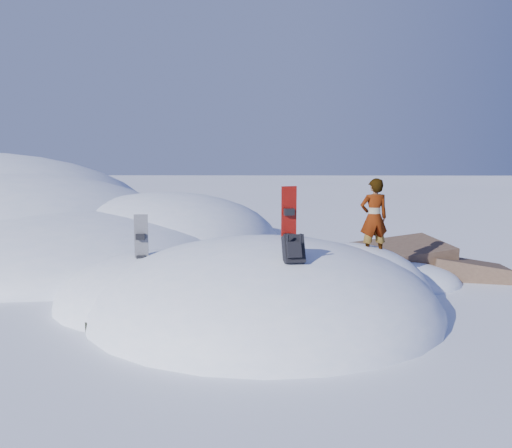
{
  "coord_description": "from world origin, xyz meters",
  "views": [
    {
      "loc": [
        0.02,
        -9.61,
        3.17
      ],
      "look_at": [
        -0.17,
        0.3,
        1.74
      ],
      "focal_mm": 35.0,
      "sensor_mm": 36.0,
      "label": 1
    }
  ],
  "objects_px": {
    "snowboard_red": "(289,227)",
    "snowboard_dark": "(141,250)",
    "backpack": "(294,249)",
    "person": "(374,218)"
  },
  "relations": [
    {
      "from": "snowboard_dark",
      "to": "backpack",
      "type": "bearing_deg",
      "value": -33.05
    },
    {
      "from": "person",
      "to": "backpack",
      "type": "bearing_deg",
      "value": 39.57
    },
    {
      "from": "snowboard_red",
      "to": "person",
      "type": "bearing_deg",
      "value": -6.34
    },
    {
      "from": "snowboard_dark",
      "to": "person",
      "type": "distance_m",
      "value": 4.83
    },
    {
      "from": "snowboard_red",
      "to": "backpack",
      "type": "xyz_separation_m",
      "value": [
        0.0,
        -1.7,
        -0.12
      ]
    },
    {
      "from": "snowboard_red",
      "to": "person",
      "type": "xyz_separation_m",
      "value": [
        1.78,
        0.32,
        0.16
      ]
    },
    {
      "from": "snowboard_red",
      "to": "snowboard_dark",
      "type": "height_order",
      "value": "snowboard_red"
    },
    {
      "from": "backpack",
      "to": "snowboard_dark",
      "type": "bearing_deg",
      "value": 141.22
    },
    {
      "from": "snowboard_red",
      "to": "backpack",
      "type": "height_order",
      "value": "snowboard_red"
    },
    {
      "from": "snowboard_dark",
      "to": "backpack",
      "type": "height_order",
      "value": "snowboard_dark"
    }
  ]
}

